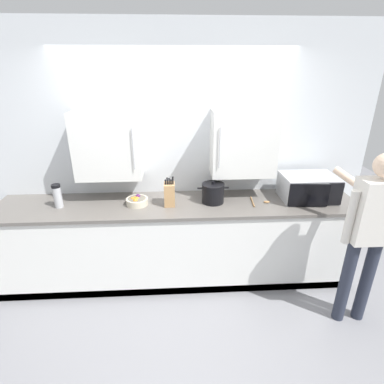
% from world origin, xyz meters
% --- Properties ---
extents(ground_plane, '(9.17, 9.17, 0.00)m').
position_xyz_m(ground_plane, '(0.00, 0.00, 0.00)').
color(ground_plane, gray).
extents(back_wall_tiled, '(4.37, 0.44, 2.76)m').
position_xyz_m(back_wall_tiled, '(0.00, 0.98, 1.41)').
color(back_wall_tiled, silver).
rests_on(back_wall_tiled, ground_plane).
extents(counter_unit, '(3.89, 0.70, 0.95)m').
position_xyz_m(counter_unit, '(0.00, 0.64, 0.47)').
color(counter_unit, white).
rests_on(counter_unit, ground_plane).
extents(microwave_oven, '(0.57, 0.45, 0.27)m').
position_xyz_m(microwave_oven, '(1.40, 0.68, 1.08)').
color(microwave_oven, '#B7BABF').
rests_on(microwave_oven, counter_unit).
extents(fruit_bowl, '(0.23, 0.23, 0.10)m').
position_xyz_m(fruit_bowl, '(-0.43, 0.64, 0.99)').
color(fruit_bowl, beige).
rests_on(fruit_bowl, counter_unit).
extents(stock_pot, '(0.34, 0.24, 0.24)m').
position_xyz_m(stock_pot, '(0.38, 0.65, 1.06)').
color(stock_pot, black).
rests_on(stock_pot, counter_unit).
extents(wooden_spoon, '(0.20, 0.25, 0.02)m').
position_xyz_m(wooden_spoon, '(0.88, 0.61, 0.96)').
color(wooden_spoon, '#A37547').
rests_on(wooden_spoon, counter_unit).
extents(knife_block, '(0.11, 0.15, 0.33)m').
position_xyz_m(knife_block, '(-0.08, 0.61, 1.07)').
color(knife_block, tan).
rests_on(knife_block, counter_unit).
extents(thermos_flask, '(0.09, 0.09, 0.25)m').
position_xyz_m(thermos_flask, '(-1.24, 0.62, 1.08)').
color(thermos_flask, '#B7BABF').
rests_on(thermos_flask, counter_unit).
extents(person_figure, '(0.44, 0.58, 1.69)m').
position_xyz_m(person_figure, '(1.66, -0.10, 1.01)').
color(person_figure, '#282D3D').
rests_on(person_figure, ground_plane).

